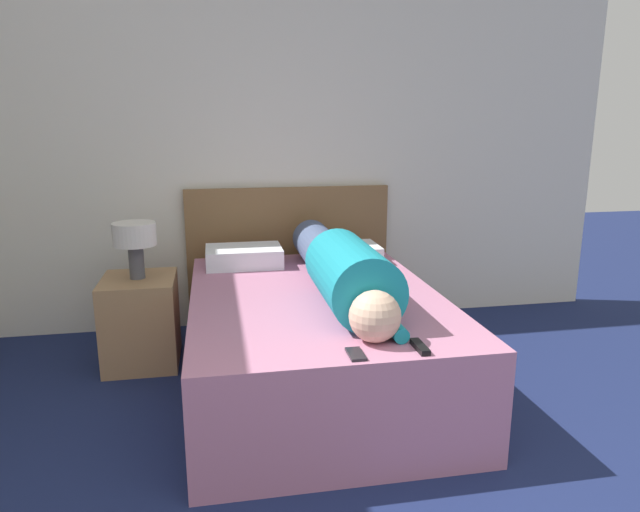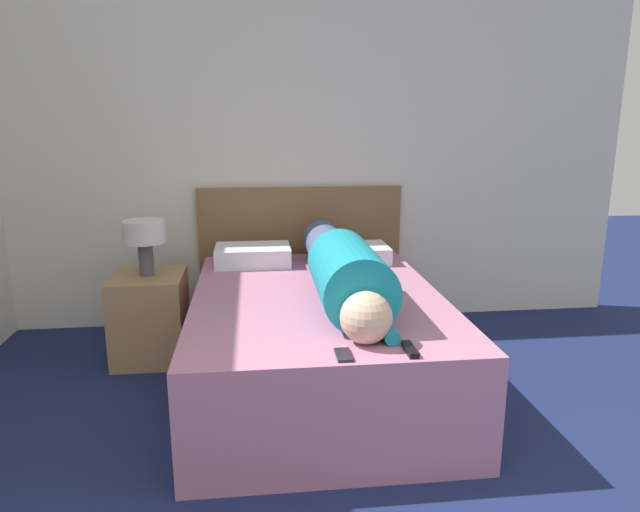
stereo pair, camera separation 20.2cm
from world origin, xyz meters
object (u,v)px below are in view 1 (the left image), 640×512
(person_lying, at_px, (341,268))
(pillow_near_headboard, at_px, (244,256))
(tv_remote, at_px, (420,347))
(pillow_second, at_px, (344,253))
(nightstand, at_px, (141,321))
(bed, at_px, (315,340))
(cell_phone, at_px, (356,354))
(table_lamp, at_px, (135,238))

(person_lying, distance_m, pillow_near_headboard, 0.92)
(pillow_near_headboard, relative_size, tv_remote, 3.30)
(pillow_near_headboard, height_order, pillow_second, pillow_near_headboard)
(nightstand, distance_m, pillow_second, 1.39)
(pillow_near_headboard, height_order, tv_remote, pillow_near_headboard)
(bed, distance_m, person_lying, 0.46)
(bed, height_order, tv_remote, tv_remote)
(nightstand, distance_m, cell_phone, 1.75)
(table_lamp, bearing_deg, bed, -27.19)
(pillow_second, distance_m, cell_phone, 1.62)
(nightstand, relative_size, pillow_near_headboard, 1.12)
(table_lamp, relative_size, pillow_second, 0.73)
(pillow_near_headboard, distance_m, tv_remote, 1.70)
(pillow_second, bearing_deg, person_lying, -104.10)
(table_lamp, bearing_deg, pillow_near_headboard, 16.34)
(tv_remote, bearing_deg, person_lying, 101.49)
(pillow_second, height_order, tv_remote, pillow_second)
(pillow_near_headboard, bearing_deg, pillow_second, -0.00)
(table_lamp, bearing_deg, nightstand, 104.04)
(bed, xyz_separation_m, pillow_near_headboard, (-0.35, 0.71, 0.34))
(bed, bearing_deg, person_lying, -24.87)
(person_lying, xyz_separation_m, pillow_near_headboard, (-0.48, 0.77, -0.09))
(bed, bearing_deg, pillow_second, 65.40)
(pillow_second, distance_m, tv_remote, 1.57)
(pillow_second, bearing_deg, pillow_near_headboard, 180.00)
(nightstand, distance_m, person_lying, 1.35)
(bed, height_order, person_lying, person_lying)
(bed, relative_size, tv_remote, 12.85)
(person_lying, relative_size, pillow_near_headboard, 3.57)
(nightstand, relative_size, pillow_second, 1.18)
(table_lamp, xyz_separation_m, person_lying, (1.14, -0.58, -0.09))
(pillow_second, bearing_deg, cell_phone, -101.18)
(bed, relative_size, person_lying, 1.09)
(table_lamp, distance_m, tv_remote, 1.91)
(nightstand, xyz_separation_m, cell_phone, (1.02, -1.39, 0.28))
(pillow_near_headboard, xyz_separation_m, cell_phone, (0.37, -1.58, -0.06))
(nightstand, bearing_deg, bed, -27.19)
(nightstand, height_order, pillow_near_headboard, pillow_near_headboard)
(tv_remote, xyz_separation_m, cell_phone, (-0.28, -0.01, -0.01))
(bed, height_order, nightstand, bed)
(nightstand, xyz_separation_m, person_lying, (1.14, -0.58, 0.43))
(bed, xyz_separation_m, person_lying, (0.13, -0.06, 0.43))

